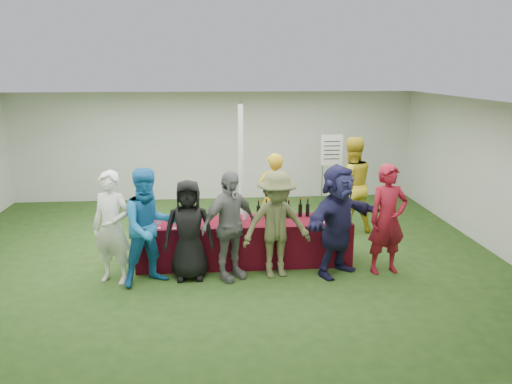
{
  "coord_description": "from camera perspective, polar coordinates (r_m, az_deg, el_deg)",
  "views": [
    {
      "loc": [
        -0.04,
        -8.46,
        3.28
      ],
      "look_at": [
        0.66,
        -0.4,
        1.25
      ],
      "focal_mm": 35.0,
      "sensor_mm": 36.0,
      "label": 1
    }
  ],
  "objects": [
    {
      "name": "ground",
      "position": [
        9.07,
        -4.42,
        -7.16
      ],
      "size": [
        60.0,
        60.0,
        0.0
      ],
      "primitive_type": "plane",
      "color": "#284719",
      "rests_on": "ground"
    },
    {
      "name": "tent",
      "position": [
        9.86,
        -1.74,
        2.79
      ],
      "size": [
        10.0,
        10.0,
        10.0
      ],
      "color": "white",
      "rests_on": "ground"
    },
    {
      "name": "serving_table",
      "position": [
        8.58,
        -1.34,
        -5.7
      ],
      "size": [
        3.6,
        0.8,
        0.75
      ],
      "primitive_type": "cube",
      "color": "#570919",
      "rests_on": "ground"
    },
    {
      "name": "wine_bottles",
      "position": [
        8.65,
        3.13,
        -2.12
      ],
      "size": [
        0.94,
        0.15,
        0.32
      ],
      "color": "black",
      "rests_on": "serving_table"
    },
    {
      "name": "wine_glasses",
      "position": [
        8.16,
        -4.98,
        -3.21
      ],
      "size": [
        2.79,
        0.15,
        0.16
      ],
      "color": "silver",
      "rests_on": "serving_table"
    },
    {
      "name": "water_bottle",
      "position": [
        8.51,
        -1.3,
        -2.48
      ],
      "size": [
        0.07,
        0.07,
        0.23
      ],
      "color": "silver",
      "rests_on": "serving_table"
    },
    {
      "name": "bar_towel",
      "position": [
        8.75,
        9.09,
        -2.81
      ],
      "size": [
        0.25,
        0.18,
        0.03
      ],
      "primitive_type": "cube",
      "color": "white",
      "rests_on": "serving_table"
    },
    {
      "name": "dump_bucket",
      "position": [
        8.5,
        10.09,
        -2.83
      ],
      "size": [
        0.24,
        0.24,
        0.18
      ],
      "primitive_type": "cylinder",
      "color": "slate",
      "rests_on": "serving_table"
    },
    {
      "name": "wine_list_sign",
      "position": [
        11.52,
        8.62,
        4.1
      ],
      "size": [
        0.5,
        0.03,
        1.8
      ],
      "color": "slate",
      "rests_on": "ground"
    },
    {
      "name": "staff_pourer",
      "position": [
        9.66,
        2.03,
        -0.5
      ],
      "size": [
        0.65,
        0.46,
        1.7
      ],
      "primitive_type": "imported",
      "rotation": [
        0.0,
        0.0,
        3.24
      ],
      "color": "gold",
      "rests_on": "ground"
    },
    {
      "name": "staff_back",
      "position": [
        10.22,
        10.76,
        0.79
      ],
      "size": [
        1.03,
        0.85,
        1.95
      ],
      "primitive_type": "imported",
      "rotation": [
        0.0,
        0.0,
        3.26
      ],
      "color": "gold",
      "rests_on": "ground"
    },
    {
      "name": "customer_0",
      "position": [
        7.99,
        -16.14,
        -3.93
      ],
      "size": [
        0.76,
        0.63,
        1.77
      ],
      "primitive_type": "imported",
      "rotation": [
        0.0,
        0.0,
        -0.38
      ],
      "color": "white",
      "rests_on": "ground"
    },
    {
      "name": "customer_1",
      "position": [
        7.78,
        -12.08,
        -3.93
      ],
      "size": [
        1.11,
        1.02,
        1.83
      ],
      "primitive_type": "imported",
      "rotation": [
        0.0,
        0.0,
        0.47
      ],
      "color": "#1B6EB5",
      "rests_on": "ground"
    },
    {
      "name": "customer_2",
      "position": [
        7.9,
        -7.69,
        -4.32
      ],
      "size": [
        0.79,
        0.52,
        1.6
      ],
      "primitive_type": "imported",
      "rotation": [
        0.0,
        0.0,
        0.01
      ],
      "color": "black",
      "rests_on": "ground"
    },
    {
      "name": "customer_3",
      "position": [
        7.8,
        -3.07,
        -3.89
      ],
      "size": [
        1.08,
        0.94,
        1.75
      ],
      "primitive_type": "imported",
      "rotation": [
        0.0,
        0.0,
        0.62
      ],
      "color": "slate",
      "rests_on": "ground"
    },
    {
      "name": "customer_4",
      "position": [
        7.89,
        2.38,
        -3.77
      ],
      "size": [
        1.21,
        0.83,
        1.72
      ],
      "primitive_type": "imported",
      "rotation": [
        0.0,
        0.0,
        0.18
      ],
      "color": "brown",
      "rests_on": "ground"
    },
    {
      "name": "customer_5",
      "position": [
        8.06,
        9.32,
        -3.21
      ],
      "size": [
        1.67,
        1.45,
        1.82
      ],
      "primitive_type": "imported",
      "rotation": [
        0.0,
        0.0,
        0.65
      ],
      "color": "#1D1C43",
      "rests_on": "ground"
    },
    {
      "name": "customer_6",
      "position": [
        8.3,
        14.81,
        -3.05
      ],
      "size": [
        0.72,
        0.53,
        1.8
      ],
      "primitive_type": "imported",
      "rotation": [
        0.0,
        0.0,
        0.16
      ],
      "color": "maroon",
      "rests_on": "ground"
    }
  ]
}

